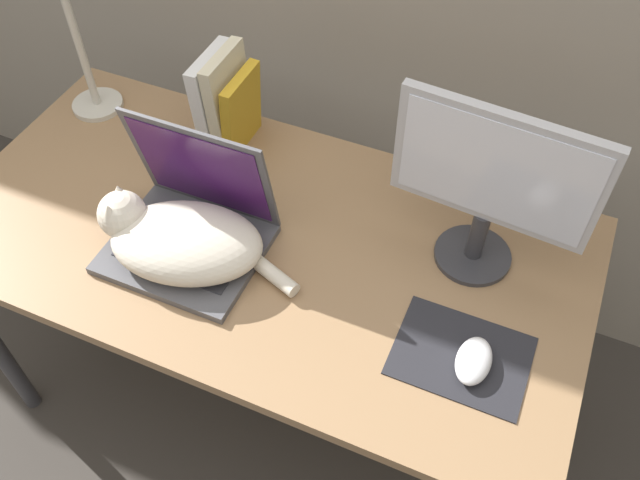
% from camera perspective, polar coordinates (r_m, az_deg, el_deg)
% --- Properties ---
extents(desk, '(1.42, 0.73, 0.74)m').
position_cam_1_polar(desk, '(1.55, -4.74, -1.42)').
color(desk, '#93704C').
rests_on(desk, ground_plane).
extents(laptop, '(0.32, 0.27, 0.28)m').
position_cam_1_polar(laptop, '(1.46, -10.82, 1.25)').
color(laptop, '#4C4C51').
rests_on(laptop, desk).
extents(cat, '(0.45, 0.29, 0.14)m').
position_cam_1_polar(cat, '(1.43, -11.78, 0.08)').
color(cat, beige).
rests_on(cat, desk).
extents(external_monitor, '(0.40, 0.16, 0.39)m').
position_cam_1_polar(external_monitor, '(1.32, 14.29, 4.63)').
color(external_monitor, '#333338').
rests_on(external_monitor, desk).
extents(mousepad, '(0.26, 0.19, 0.00)m').
position_cam_1_polar(mousepad, '(1.34, 11.81, -9.51)').
color(mousepad, '#232328').
rests_on(mousepad, desk).
extents(computer_mouse, '(0.07, 0.11, 0.03)m').
position_cam_1_polar(computer_mouse, '(1.32, 12.81, -9.89)').
color(computer_mouse, silver).
rests_on(computer_mouse, mousepad).
extents(book_row, '(0.11, 0.17, 0.25)m').
position_cam_1_polar(book_row, '(1.65, -7.86, 11.42)').
color(book_row, white).
rests_on(book_row, desk).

